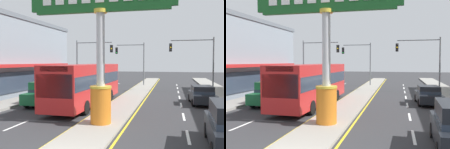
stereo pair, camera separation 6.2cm
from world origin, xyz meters
The scene contains 12 objects.
median_strip centered at (0.00, 18.00, 0.07)m, with size 2.37×52.00×0.14m, color gray.
sidewalk_left centered at (-9.08, 16.00, 0.09)m, with size 2.59×60.00×0.18m, color gray.
lane_markings centered at (0.00, 16.65, 0.00)m, with size 9.11×52.00×0.01m.
district_sign centered at (0.00, 5.82, 4.54)m, with size 7.99×1.17×7.70m.
traffic_light_left_side centered at (-6.42, 23.14, 4.25)m, with size 4.86×0.46×6.20m.
traffic_light_right_side centered at (6.42, 22.29, 4.25)m, with size 4.86×0.46×6.20m.
traffic_light_median_far centered at (-1.67, 28.67, 4.19)m, with size 4.20×0.46×6.20m.
bus_near_right_lane centered at (-2.84, 11.70, 1.87)m, with size 2.68×11.23×3.26m.
sedan_near_left_lane centered at (6.14, 14.33, 0.79)m, with size 1.94×4.35×1.53m.
suv_mid_left_lane centered at (-6.14, 11.22, 0.98)m, with size 2.06×4.65×1.90m.
suv_far_left_oncoming centered at (-6.14, 23.90, 0.98)m, with size 2.06×4.65×1.90m.
pedestrian_near_kerb centered at (-8.53, 15.94, 1.12)m, with size 0.45×0.33×1.66m.
Camera 1 is at (3.71, -7.02, 3.48)m, focal length 39.95 mm.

